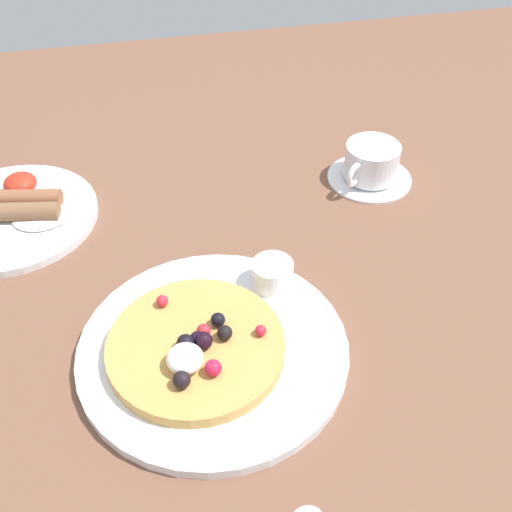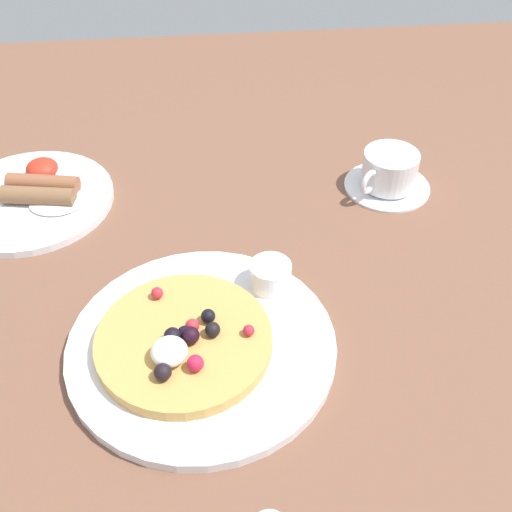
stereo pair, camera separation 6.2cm
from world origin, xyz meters
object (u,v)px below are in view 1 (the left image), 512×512
object	(u,v)px
breakfast_plate	(11,217)
syrup_ramekin	(272,274)
pancake_plate	(213,350)
coffee_cup	(371,161)
coffee_saucer	(369,177)

from	to	relation	value
breakfast_plate	syrup_ramekin	bearing A→B (deg)	-33.51
pancake_plate	syrup_ramekin	distance (cm)	11.94
breakfast_plate	coffee_cup	bearing A→B (deg)	-1.83
syrup_ramekin	coffee_cup	xyz separation A→B (cm)	(19.54, 19.52, 0.40)
syrup_ramekin	breakfast_plate	world-z (taller)	syrup_ramekin
breakfast_plate	coffee_cup	size ratio (longest dim) A/B	2.51
pancake_plate	breakfast_plate	distance (cm)	37.37
coffee_saucer	coffee_cup	xyz separation A→B (cm)	(-0.12, -0.10, 3.00)
pancake_plate	coffee_saucer	distance (cm)	39.47
pancake_plate	coffee_saucer	size ratio (longest dim) A/B	2.38
pancake_plate	syrup_ramekin	world-z (taller)	syrup_ramekin
syrup_ramekin	coffee_saucer	xyz separation A→B (cm)	(19.65, 19.61, -2.60)
syrup_ramekin	coffee_saucer	distance (cm)	27.89
breakfast_plate	coffee_saucer	xyz separation A→B (cm)	(51.61, -1.54, -0.17)
syrup_ramekin	breakfast_plate	distance (cm)	38.41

